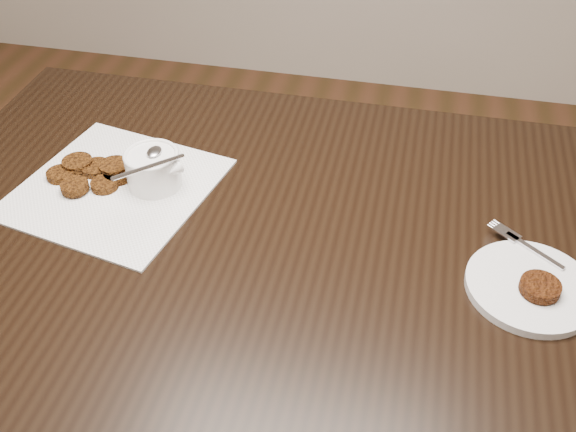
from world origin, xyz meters
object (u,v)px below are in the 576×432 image
(table, at_px, (300,373))
(napkin, at_px, (116,188))
(sauce_ramekin, at_px, (151,154))
(plate_with_patty, at_px, (531,283))

(table, bearing_deg, napkin, 170.47)
(napkin, xyz_separation_m, sauce_ramekin, (0.07, 0.03, 0.07))
(napkin, bearing_deg, plate_with_patty, -7.54)
(napkin, relative_size, sauce_ramekin, 2.43)
(sauce_ramekin, height_order, plate_with_patty, sauce_ramekin)
(napkin, xyz_separation_m, plate_with_patty, (0.73, -0.10, 0.01))
(napkin, bearing_deg, sauce_ramekin, 19.94)
(plate_with_patty, bearing_deg, table, 174.46)
(table, bearing_deg, plate_with_patty, -5.54)
(table, distance_m, sauce_ramekin, 0.54)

